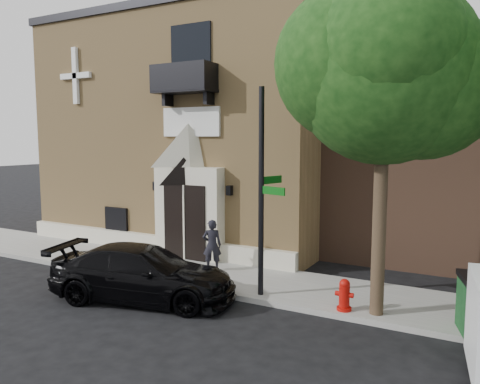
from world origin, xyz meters
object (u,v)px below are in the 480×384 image
object	(u,v)px
fire_hydrant	(344,295)
pedestrian_near	(212,245)
street_sign	(262,192)
black_sedan	(143,273)

from	to	relation	value
fire_hydrant	pedestrian_near	size ratio (longest dim) A/B	0.48
street_sign	black_sedan	bearing A→B (deg)	-134.43
fire_hydrant	pedestrian_near	distance (m)	4.93
street_sign	fire_hydrant	world-z (taller)	street_sign
black_sedan	street_sign	distance (m)	3.87
fire_hydrant	pedestrian_near	world-z (taller)	pedestrian_near
black_sedan	fire_hydrant	distance (m)	5.28
fire_hydrant	street_sign	bearing A→B (deg)	177.66
black_sedan	street_sign	world-z (taller)	street_sign
pedestrian_near	street_sign	bearing A→B (deg)	121.37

